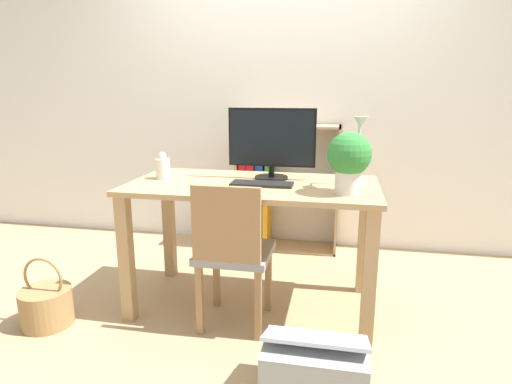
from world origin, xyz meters
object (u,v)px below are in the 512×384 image
Objects in this scene: monitor at (272,141)px; basket at (46,305)px; desk_lamp at (359,144)px; keyboard at (262,184)px; potted_plant at (349,158)px; vase at (163,168)px; bookshelf at (268,192)px; storage_box at (314,371)px; chair at (232,250)px.

basket is at bearing -152.99° from monitor.
monitor is 0.53m from desk_lamp.
potted_plant is (0.48, -0.11, 0.18)m from keyboard.
monitor is 0.69m from vase.
storage_box is (0.51, -1.80, -0.34)m from bookshelf.
keyboard is 0.52m from potted_plant.
chair is at bearing -30.43° from vase.
bookshelf is 2.55× the size of basket.
chair is at bearing -155.73° from desk_lamp.
bookshelf is (-0.62, 1.18, -0.49)m from potted_plant.
vase is 0.37× the size of storage_box.
vase is at bearing 141.23° from storage_box.
keyboard is at bearing -173.71° from desk_lamp.
chair is 2.08× the size of basket.
desk_lamp is at bearing 72.27° from potted_plant.
monitor is 1.04m from bookshelf.
vase is 1.18m from desk_lamp.
keyboard is 2.16× the size of vase.
monitor reaches higher than bookshelf.
basket is at bearing -124.70° from bookshelf.
basket is (-0.54, -0.48, -0.73)m from vase.
keyboard is at bearing 19.56° from basket.
basket is (-1.03, -1.48, -0.36)m from bookshelf.
monitor is 1.63× the size of potted_plant.
keyboard reaches higher than basket.
potted_plant reaches higher than bookshelf.
desk_lamp is 1.98m from basket.
desk_lamp reaches higher than bookshelf.
monitor is at bearing 165.27° from desk_lamp.
chair is 1.12m from basket.
potted_plant is at bearing -62.19° from bookshelf.
vase is 0.19× the size of chair.
bookshelf is 1.90m from storage_box.
storage_box is (-0.11, -0.62, -0.83)m from potted_plant.
bookshelf is 2.31× the size of storage_box.
desk_lamp is at bearing -14.73° from monitor.
storage_box is at bearing -100.22° from potted_plant.
monitor is 1.34× the size of desk_lamp.
monitor is at bearing 11.03° from vase.
monitor is 3.24× the size of vase.
chair reaches higher than storage_box.
bookshelf is (-0.14, 1.07, -0.31)m from keyboard.
bookshelf is (-0.17, 0.88, -0.53)m from monitor.
keyboard is 0.58m from desk_lamp.
bookshelf reaches higher than keyboard.
storage_box is at bearing -38.20° from chair.
potted_plant is (-0.05, -0.17, -0.05)m from desk_lamp.
monitor is 0.55m from potted_plant.
monitor is 0.51× the size of bookshelf.
keyboard is at bearing -82.35° from bookshelf.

